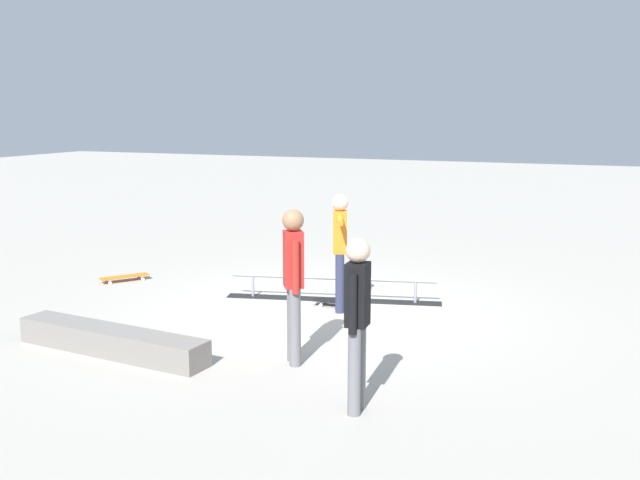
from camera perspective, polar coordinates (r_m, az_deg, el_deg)
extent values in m
plane|color=#ADA89E|center=(10.38, 0.48, -5.52)|extent=(60.00, 60.00, 0.00)
cube|color=black|center=(10.90, 1.01, -4.71)|extent=(3.20, 0.99, 0.01)
cylinder|color=gray|center=(10.77, 7.52, -4.10)|extent=(0.04, 0.04, 0.34)
cylinder|color=gray|center=(11.09, -5.30, -3.63)|extent=(0.04, 0.04, 0.34)
cylinder|color=gray|center=(10.82, 1.01, -3.02)|extent=(3.00, 0.77, 0.05)
cube|color=gray|center=(8.89, -16.09, -7.64)|extent=(2.61, 0.65, 0.31)
cylinder|color=#2D3351|center=(10.14, 1.56, -3.45)|extent=(0.16, 0.16, 0.84)
cylinder|color=#2D3351|center=(10.31, 1.56, -3.23)|extent=(0.16, 0.16, 0.84)
cube|color=orange|center=(10.08, 1.58, 0.63)|extent=(0.26, 0.27, 0.60)
sphere|color=beige|center=(10.02, 1.59, 2.95)|extent=(0.23, 0.23, 0.23)
cylinder|color=orange|center=(9.66, 1.60, 1.57)|extent=(0.28, 0.55, 0.08)
cylinder|color=orange|center=(10.43, 1.57, 2.22)|extent=(0.28, 0.55, 0.08)
cube|color=black|center=(10.53, 1.66, -4.84)|extent=(0.82, 0.27, 0.02)
cylinder|color=white|center=(10.59, 3.25, -5.07)|extent=(0.06, 0.03, 0.05)
cylinder|color=white|center=(10.37, 2.95, -5.39)|extent=(0.06, 0.03, 0.05)
cylinder|color=white|center=(10.72, 0.42, -4.85)|extent=(0.06, 0.03, 0.05)
cylinder|color=white|center=(10.51, 0.06, -5.16)|extent=(0.06, 0.03, 0.05)
cylinder|color=slate|center=(8.08, -1.98, -6.90)|extent=(0.18, 0.18, 0.88)
cylinder|color=slate|center=(8.24, -2.17, -6.54)|extent=(0.18, 0.18, 0.88)
cube|color=red|center=(7.97, -2.11, -1.51)|extent=(0.30, 0.30, 0.63)
sphere|color=#A87A56|center=(7.89, -2.13, 1.56)|extent=(0.24, 0.24, 0.24)
cylinder|color=red|center=(7.83, -1.93, -2.15)|extent=(0.11, 0.11, 0.59)
cylinder|color=red|center=(8.13, -2.27, -1.69)|extent=(0.11, 0.11, 0.59)
cylinder|color=slate|center=(6.99, 3.12, -9.87)|extent=(0.13, 0.13, 0.84)
cylinder|color=slate|center=(6.84, 2.72, -10.33)|extent=(0.13, 0.13, 0.84)
cube|color=black|center=(6.70, 2.98, -4.30)|extent=(0.20, 0.23, 0.60)
sphere|color=beige|center=(6.60, 3.01, -0.83)|extent=(0.23, 0.23, 0.23)
cylinder|color=black|center=(6.85, 3.33, -4.44)|extent=(0.08, 0.08, 0.56)
cylinder|color=black|center=(6.57, 2.60, -5.07)|extent=(0.08, 0.08, 0.56)
cube|color=orange|center=(12.48, -15.13, -2.79)|extent=(0.63, 0.76, 0.02)
cylinder|color=white|center=(12.31, -16.18, -3.27)|extent=(0.06, 0.06, 0.05)
cylinder|color=white|center=(12.53, -16.46, -3.05)|extent=(0.06, 0.06, 0.05)
cylinder|color=white|center=(12.46, -13.77, -3.00)|extent=(0.06, 0.06, 0.05)
cylinder|color=white|center=(12.67, -14.09, -2.79)|extent=(0.06, 0.06, 0.05)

